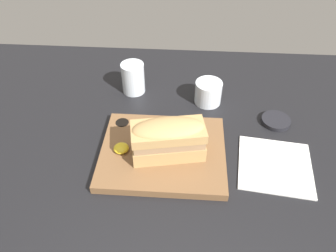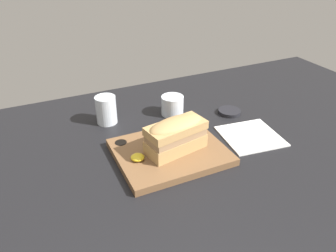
% 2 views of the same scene
% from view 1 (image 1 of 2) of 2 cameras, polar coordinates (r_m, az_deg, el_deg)
% --- Properties ---
extents(dining_table, '(1.88, 1.14, 0.02)m').
position_cam_1_polar(dining_table, '(0.80, 2.10, -8.19)').
color(dining_table, black).
rests_on(dining_table, ground).
extents(serving_board, '(0.31, 0.25, 0.02)m').
position_cam_1_polar(serving_board, '(0.82, -1.26, -4.55)').
color(serving_board, brown).
rests_on(serving_board, dining_table).
extents(sandwich, '(0.18, 0.11, 0.10)m').
position_cam_1_polar(sandwich, '(0.76, -0.32, -1.98)').
color(sandwich, tan).
rests_on(sandwich, serving_board).
extents(mustard_dollop, '(0.04, 0.04, 0.02)m').
position_cam_1_polar(mustard_dollop, '(0.81, -8.47, -3.83)').
color(mustard_dollop, gold).
rests_on(mustard_dollop, serving_board).
extents(water_glass, '(0.07, 0.07, 0.09)m').
position_cam_1_polar(water_glass, '(1.01, -6.33, 8.03)').
color(water_glass, silver).
rests_on(water_glass, dining_table).
extents(wine_glass, '(0.08, 0.08, 0.07)m').
position_cam_1_polar(wine_glass, '(0.97, 6.74, 5.74)').
color(wine_glass, silver).
rests_on(wine_glass, dining_table).
extents(napkin, '(0.19, 0.19, 0.00)m').
position_cam_1_polar(napkin, '(0.84, 17.83, -6.57)').
color(napkin, white).
rests_on(napkin, dining_table).
extents(condiment_dish, '(0.08, 0.08, 0.01)m').
position_cam_1_polar(condiment_dish, '(0.96, 18.00, 0.88)').
color(condiment_dish, black).
rests_on(condiment_dish, dining_table).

